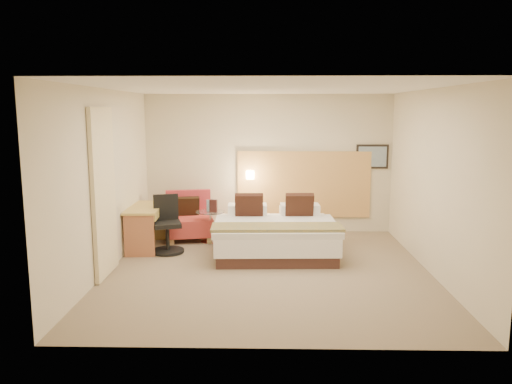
{
  "coord_description": "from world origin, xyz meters",
  "views": [
    {
      "loc": [
        -0.03,
        -7.23,
        2.38
      ],
      "look_at": [
        -0.2,
        0.63,
        1.1
      ],
      "focal_mm": 35.0,
      "sensor_mm": 36.0,
      "label": 1
    }
  ],
  "objects_px": {
    "desk": "(147,215)",
    "side_table": "(210,225)",
    "lounge_chair": "(189,220)",
    "bed": "(275,234)",
    "desk_chair": "(167,229)"
  },
  "relations": [
    {
      "from": "bed",
      "to": "side_table",
      "type": "height_order",
      "value": "bed"
    },
    {
      "from": "bed",
      "to": "lounge_chair",
      "type": "relative_size",
      "value": 2.12
    },
    {
      "from": "bed",
      "to": "desk_chair",
      "type": "height_order",
      "value": "bed"
    },
    {
      "from": "desk",
      "to": "side_table",
      "type": "bearing_deg",
      "value": 19.83
    },
    {
      "from": "desk_chair",
      "to": "bed",
      "type": "bearing_deg",
      "value": 1.26
    },
    {
      "from": "desk",
      "to": "desk_chair",
      "type": "distance_m",
      "value": 0.5
    },
    {
      "from": "bed",
      "to": "lounge_chair",
      "type": "distance_m",
      "value": 1.81
    },
    {
      "from": "desk",
      "to": "desk_chair",
      "type": "bearing_deg",
      "value": -31.26
    },
    {
      "from": "side_table",
      "to": "desk",
      "type": "xyz_separation_m",
      "value": [
        -1.06,
        -0.38,
        0.26
      ]
    },
    {
      "from": "lounge_chair",
      "to": "desk",
      "type": "bearing_deg",
      "value": -134.21
    },
    {
      "from": "lounge_chair",
      "to": "desk_chair",
      "type": "relative_size",
      "value": 1.01
    },
    {
      "from": "desk",
      "to": "lounge_chair",
      "type": "bearing_deg",
      "value": 45.79
    },
    {
      "from": "lounge_chair",
      "to": "side_table",
      "type": "distance_m",
      "value": 0.51
    },
    {
      "from": "desk_chair",
      "to": "desk",
      "type": "bearing_deg",
      "value": 148.74
    },
    {
      "from": "lounge_chair",
      "to": "desk",
      "type": "xyz_separation_m",
      "value": [
        -0.64,
        -0.65,
        0.23
      ]
    }
  ]
}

